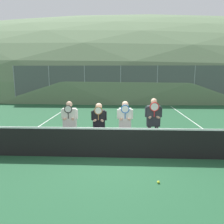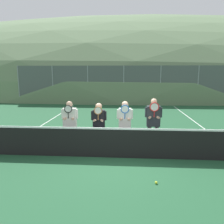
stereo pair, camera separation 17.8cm
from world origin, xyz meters
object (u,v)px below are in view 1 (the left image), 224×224
at_px(car_center, 159,92).
at_px(tennis_ball_on_court, 158,182).
at_px(player_leftmost, 70,121).
at_px(car_far_left, 62,91).
at_px(player_center_right, 125,122).
at_px(player_rightmost, 153,120).
at_px(car_left_of_center, 108,92).
at_px(player_center_left, 99,123).
at_px(car_right_of_center, 213,92).

bearing_deg(car_center, tennis_ball_on_court, -99.27).
distance_m(player_leftmost, car_far_left, 14.34).
distance_m(car_far_left, car_center, 9.44).
relative_size(player_leftmost, car_center, 0.37).
distance_m(player_center_right, player_rightmost, 0.98).
distance_m(player_rightmost, car_left_of_center, 13.80).
bearing_deg(tennis_ball_on_court, player_center_right, 109.52).
xyz_separation_m(player_leftmost, car_center, (5.33, 13.65, -0.14)).
height_order(player_leftmost, player_center_right, player_center_right).
bearing_deg(car_far_left, car_left_of_center, -0.90).
relative_size(player_center_right, car_center, 0.37).
bearing_deg(player_center_left, car_right_of_center, 55.89).
relative_size(car_far_left, tennis_ball_on_court, 61.63).
relative_size(player_center_left, player_center_right, 0.96).
bearing_deg(player_rightmost, car_left_of_center, 100.10).
relative_size(player_leftmost, car_far_left, 0.42).
height_order(player_leftmost, player_rightmost, player_rightmost).
height_order(player_center_left, car_left_of_center, car_left_of_center).
height_order(car_far_left, car_right_of_center, car_right_of_center).
relative_size(player_rightmost, car_center, 0.39).
bearing_deg(car_center, player_center_left, -107.46).
bearing_deg(player_leftmost, car_far_left, 106.65).
relative_size(car_left_of_center, car_center, 0.87).
bearing_deg(player_center_left, tennis_ball_on_court, -52.41).
bearing_deg(car_left_of_center, car_right_of_center, 1.30).
height_order(player_center_right, car_left_of_center, player_center_right).
xyz_separation_m(car_left_of_center, tennis_ball_on_court, (2.26, -15.93, -0.86)).
distance_m(player_center_left, car_right_of_center, 16.83).
relative_size(car_far_left, car_left_of_center, 1.02).
distance_m(car_center, tennis_ball_on_court, 16.15).
relative_size(player_leftmost, player_center_right, 0.99).
relative_size(player_center_right, player_rightmost, 0.95).
distance_m(player_leftmost, car_right_of_center, 17.39).
relative_size(player_center_left, car_right_of_center, 0.36).
distance_m(player_leftmost, player_center_right, 1.92).
relative_size(player_center_left, car_far_left, 0.40).
xyz_separation_m(car_center, tennis_ball_on_court, (-2.60, -15.92, -0.87)).
bearing_deg(tennis_ball_on_court, car_left_of_center, 98.06).
xyz_separation_m(player_center_left, car_right_of_center, (9.44, 13.94, -0.09)).
bearing_deg(car_far_left, player_center_left, -69.56).
xyz_separation_m(player_leftmost, car_right_of_center, (10.47, 13.89, -0.12)).
height_order(car_far_left, tennis_ball_on_court, car_far_left).
bearing_deg(car_center, car_right_of_center, 2.69).
distance_m(player_rightmost, tennis_ball_on_court, 2.59).
bearing_deg(player_center_left, car_center, 72.54).
xyz_separation_m(player_leftmost, car_far_left, (-4.11, 13.74, -0.16)).
bearing_deg(player_center_left, car_left_of_center, 92.28).
relative_size(player_center_right, tennis_ball_on_court, 25.83).
height_order(player_leftmost, tennis_ball_on_court, player_leftmost).
relative_size(player_center_left, car_left_of_center, 0.41).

